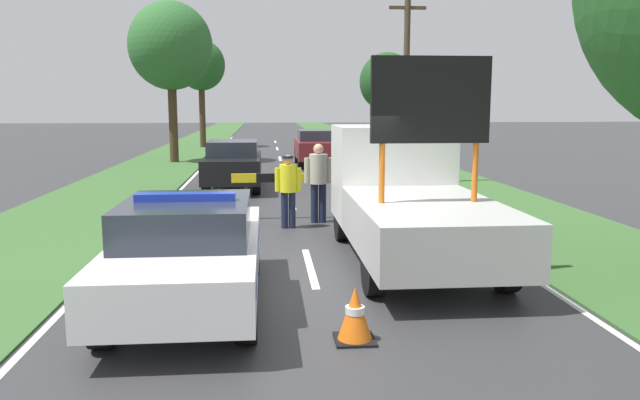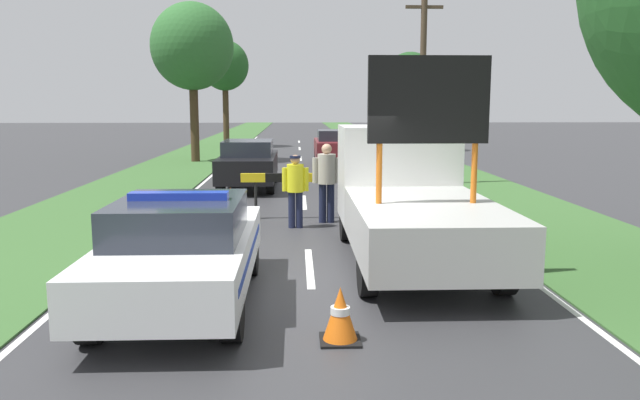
# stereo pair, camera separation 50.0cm
# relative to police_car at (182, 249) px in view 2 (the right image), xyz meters

# --- Properties ---
(ground_plane) EXTENTS (160.00, 160.00, 0.00)m
(ground_plane) POSITION_rel_police_car_xyz_m (1.74, 0.97, -0.75)
(ground_plane) COLOR #333335
(lane_markings) EXTENTS (6.86, 56.24, 0.01)m
(lane_markings) POSITION_rel_police_car_xyz_m (1.74, 14.45, -0.75)
(lane_markings) COLOR silver
(lane_markings) RESTS_ON ground
(grass_verge_left) EXTENTS (3.70, 120.00, 0.03)m
(grass_verge_left) POSITION_rel_police_car_xyz_m (-3.59, 20.97, -0.74)
(grass_verge_left) COLOR #38602D
(grass_verge_left) RESTS_ON ground
(grass_verge_right) EXTENTS (3.70, 120.00, 0.03)m
(grass_verge_right) POSITION_rel_police_car_xyz_m (7.08, 20.97, -0.74)
(grass_verge_right) COLOR #38602D
(grass_verge_right) RESTS_ON ground
(police_car) EXTENTS (1.83, 4.59, 1.54)m
(police_car) POSITION_rel_police_car_xyz_m (0.00, 0.00, 0.00)
(police_car) COLOR white
(police_car) RESTS_ON ground
(work_truck) EXTENTS (2.16, 5.67, 3.37)m
(work_truck) POSITION_rel_police_car_xyz_m (3.48, 2.49, 0.34)
(work_truck) COLOR white
(work_truck) RESTS_ON ground
(road_barrier) EXTENTS (3.42, 0.08, 1.08)m
(road_barrier) POSITION_rel_police_car_xyz_m (1.95, 6.23, 0.15)
(road_barrier) COLOR black
(road_barrier) RESTS_ON ground
(police_officer) EXTENTS (0.57, 0.36, 1.59)m
(police_officer) POSITION_rel_police_car_xyz_m (1.51, 5.15, 0.19)
(police_officer) COLOR #191E38
(police_officer) RESTS_ON ground
(pedestrian_civilian) EXTENTS (0.64, 0.41, 1.79)m
(pedestrian_civilian) POSITION_rel_police_car_xyz_m (2.21, 5.74, 0.29)
(pedestrian_civilian) COLOR #191E38
(pedestrian_civilian) RESTS_ON ground
(traffic_cone_near_police) EXTENTS (0.43, 0.43, 0.59)m
(traffic_cone_near_police) POSITION_rel_police_car_xyz_m (-0.13, 7.40, -0.46)
(traffic_cone_near_police) COLOR black
(traffic_cone_near_police) RESTS_ON ground
(traffic_cone_centre_front) EXTENTS (0.46, 0.46, 0.64)m
(traffic_cone_centre_front) POSITION_rel_police_car_xyz_m (2.02, -1.44, -0.44)
(traffic_cone_centre_front) COLOR black
(traffic_cone_centre_front) RESTS_ON ground
(traffic_cone_near_truck) EXTENTS (0.43, 0.43, 0.60)m
(traffic_cone_near_truck) POSITION_rel_police_car_xyz_m (-0.64, 5.81, -0.46)
(traffic_cone_near_truck) COLOR black
(traffic_cone_near_truck) RESTS_ON ground
(traffic_cone_behind_barrier) EXTENTS (0.50, 0.50, 0.69)m
(traffic_cone_behind_barrier) POSITION_rel_police_car_xyz_m (-0.95, 2.63, -0.41)
(traffic_cone_behind_barrier) COLOR black
(traffic_cone_behind_barrier) RESTS_ON ground
(queued_car_sedan_black) EXTENTS (1.72, 4.48, 1.53)m
(queued_car_sedan_black) POSITION_rel_police_car_xyz_m (0.01, 11.67, 0.04)
(queued_car_sedan_black) COLOR black
(queued_car_sedan_black) RESTS_ON ground
(queued_car_wagon_maroon) EXTENTS (1.81, 4.28, 1.55)m
(queued_car_wagon_maroon) POSITION_rel_police_car_xyz_m (3.27, 18.88, 0.06)
(queued_car_wagon_maroon) COLOR maroon
(queued_car_wagon_maroon) RESTS_ON ground
(roadside_tree_near_left) EXTENTS (3.13, 3.13, 5.54)m
(roadside_tree_near_left) POSITION_rel_police_car_xyz_m (7.96, 27.23, 3.12)
(roadside_tree_near_left) COLOR #42301E
(roadside_tree_near_left) RESTS_ON ground
(roadside_tree_near_right) EXTENTS (3.73, 3.73, 7.19)m
(roadside_tree_near_right) POSITION_rel_police_car_xyz_m (-3.13, 20.85, 4.44)
(roadside_tree_near_right) COLOR #42301E
(roadside_tree_near_right) RESTS_ON ground
(roadside_tree_mid_left) EXTENTS (2.90, 2.90, 6.50)m
(roadside_tree_mid_left) POSITION_rel_police_car_xyz_m (-2.79, 30.78, 4.16)
(roadside_tree_mid_left) COLOR #42301E
(roadside_tree_mid_left) RESTS_ON ground
(utility_pole) EXTENTS (1.20, 0.20, 6.35)m
(utility_pole) POSITION_rel_police_car_xyz_m (5.64, 12.17, 2.53)
(utility_pole) COLOR #473828
(utility_pole) RESTS_ON ground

